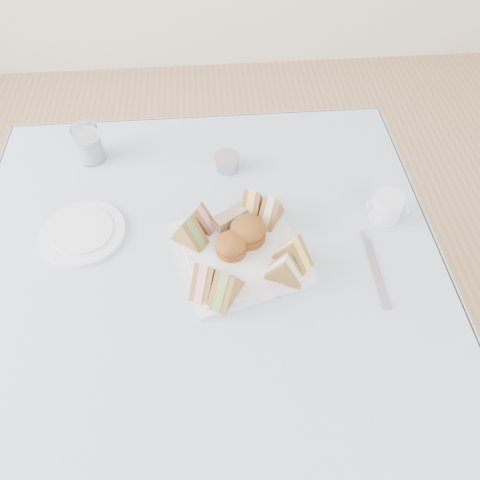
{
  "coord_description": "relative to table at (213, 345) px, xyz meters",
  "views": [
    {
      "loc": [
        0.03,
        -0.57,
        1.56
      ],
      "look_at": [
        0.08,
        0.03,
        0.8
      ],
      "focal_mm": 35.0,
      "sensor_mm": 36.0,
      "label": 1
    }
  ],
  "objects": [
    {
      "name": "serving_plate",
      "position": [
        0.08,
        0.03,
        0.38
      ],
      "size": [
        0.31,
        0.31,
        0.01
      ],
      "primitive_type": "cube",
      "rotation": [
        0.0,
        0.0,
        0.26
      ],
      "color": "white",
      "rests_on": "tablecloth"
    },
    {
      "name": "fork",
      "position": [
        0.15,
        -0.01,
        0.38
      ],
      "size": [
        0.02,
        0.16,
        0.0
      ],
      "primitive_type": "cube",
      "rotation": [
        0.0,
        0.0,
        -0.07
      ],
      "color": "#A6A2B8",
      "rests_on": "tablecloth"
    },
    {
      "name": "scone_left",
      "position": [
        0.06,
        0.03,
        0.41
      ],
      "size": [
        0.07,
        0.07,
        0.05
      ],
      "primitive_type": "cylinder",
      "rotation": [
        0.0,
        0.0,
        0.09
      ],
      "color": "brown",
      "rests_on": "serving_plate"
    },
    {
      "name": "tea_strainer",
      "position": [
        0.07,
        0.3,
        0.39
      ],
      "size": [
        0.07,
        0.07,
        0.04
      ],
      "primitive_type": "cylinder",
      "rotation": [
        0.0,
        0.0,
        0.06
      ],
      "color": "#A6A2B8",
      "rests_on": "tablecloth"
    },
    {
      "name": "sandwich_bl_a",
      "position": [
        -0.03,
        0.06,
        0.42
      ],
      "size": [
        0.09,
        0.08,
        0.07
      ],
      "primitive_type": null,
      "rotation": [
        0.0,
        0.0,
        2.49
      ],
      "color": "olive",
      "rests_on": "serving_plate"
    },
    {
      "name": "sandwich_br_a",
      "position": [
        0.15,
        0.11,
        0.42
      ],
      "size": [
        0.07,
        0.09,
        0.07
      ],
      "primitive_type": null,
      "rotation": [
        0.0,
        0.0,
        -2.12
      ],
      "color": "olive",
      "rests_on": "serving_plate"
    },
    {
      "name": "side_plate",
      "position": [
        -0.27,
        0.11,
        0.38
      ],
      "size": [
        0.21,
        0.21,
        0.01
      ],
      "primitive_type": "cylinder",
      "rotation": [
        0.0,
        0.0,
        0.12
      ],
      "color": "white",
      "rests_on": "tablecloth"
    },
    {
      "name": "pastry_slice",
      "position": [
        0.06,
        0.1,
        0.41
      ],
      "size": [
        0.08,
        0.07,
        0.04
      ],
      "primitive_type": "cube",
      "rotation": [
        0.0,
        0.0,
        0.58
      ],
      "color": "beige",
      "rests_on": "serving_plate"
    },
    {
      "name": "tablecloth",
      "position": [
        0.0,
        0.0,
        0.37
      ],
      "size": [
        1.02,
        1.02,
        0.01
      ],
      "primitive_type": "cube",
      "color": "#A1ACCB",
      "rests_on": "table"
    },
    {
      "name": "water_glass",
      "position": [
        -0.27,
        0.36,
        0.42
      ],
      "size": [
        0.08,
        0.08,
        0.1
      ],
      "primitive_type": "cylinder",
      "rotation": [
        0.0,
        0.0,
        0.24
      ],
      "color": "white",
      "rests_on": "tablecloth"
    },
    {
      "name": "floor",
      "position": [
        0.0,
        0.0,
        -0.37
      ],
      "size": [
        4.0,
        4.0,
        0.0
      ],
      "primitive_type": "plane",
      "color": "#9E7751",
      "rests_on": "ground"
    },
    {
      "name": "creamer_jug",
      "position": [
        0.41,
        0.11,
        0.41
      ],
      "size": [
        0.07,
        0.07,
        0.06
      ],
      "primitive_type": "cylinder",
      "rotation": [
        0.0,
        0.0,
        0.02
      ],
      "color": "white",
      "rests_on": "tablecloth"
    },
    {
      "name": "sandwich_fl_a",
      "position": [
        0.0,
        -0.06,
        0.43
      ],
      "size": [
        0.07,
        0.09,
        0.08
      ],
      "primitive_type": null,
      "rotation": [
        0.0,
        0.0,
        1.11
      ],
      "color": "olive",
      "rests_on": "serving_plate"
    },
    {
      "name": "sandwich_fr_a",
      "position": [
        0.18,
        -0.01,
        0.43
      ],
      "size": [
        0.09,
        0.08,
        0.08
      ],
      "primitive_type": null,
      "rotation": [
        0.0,
        0.0,
        -0.68
      ],
      "color": "olive",
      "rests_on": "serving_plate"
    },
    {
      "name": "sandwich_fl_b",
      "position": [
        0.04,
        -0.08,
        0.43
      ],
      "size": [
        0.08,
        0.1,
        0.08
      ],
      "primitive_type": null,
      "rotation": [
        0.0,
        0.0,
        0.99
      ],
      "color": "olive",
      "rests_on": "serving_plate"
    },
    {
      "name": "scone_right",
      "position": [
        0.1,
        0.06,
        0.41
      ],
      "size": [
        0.11,
        0.11,
        0.05
      ],
      "primitive_type": "cylinder",
      "rotation": [
        0.0,
        0.0,
        0.46
      ],
      "color": "brown",
      "rests_on": "serving_plate"
    },
    {
      "name": "sandwich_fr_b",
      "position": [
        0.16,
        -0.05,
        0.42
      ],
      "size": [
        0.09,
        0.06,
        0.07
      ],
      "primitive_type": null,
      "rotation": [
        0.0,
        0.0,
        -0.4
      ],
      "color": "olive",
      "rests_on": "serving_plate"
    },
    {
      "name": "table",
      "position": [
        0.0,
        0.0,
        0.0
      ],
      "size": [
        0.9,
        0.9,
        0.74
      ],
      "primitive_type": "cube",
      "color": "brown",
      "rests_on": "floor"
    },
    {
      "name": "knife",
      "position": [
        0.36,
        -0.03,
        0.38
      ],
      "size": [
        0.02,
        0.2,
        0.0
      ],
      "primitive_type": "cube",
      "rotation": [
        0.0,
        0.0,
        -0.01
      ],
      "color": "#A6A2B8",
      "rests_on": "tablecloth"
    },
    {
      "name": "sandwich_br_b",
      "position": [
        0.11,
        0.13,
        0.42
      ],
      "size": [
        0.07,
        0.09,
        0.07
      ],
      "primitive_type": null,
      "rotation": [
        0.0,
        0.0,
        -1.96
      ],
      "color": "olive",
      "rests_on": "serving_plate"
    },
    {
      "name": "sandwich_bl_b",
      "position": [
        -0.01,
        0.1,
        0.42
      ],
      "size": [
        0.08,
        0.07,
        0.07
      ],
      "primitive_type": null,
      "rotation": [
        0.0,
        0.0,
        2.61
      ],
      "color": "olive",
      "rests_on": "serving_plate"
    }
  ]
}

